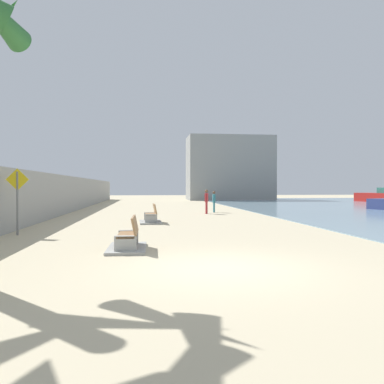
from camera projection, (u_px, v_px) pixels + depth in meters
name	position (u px, v px, depth m)	size (l,w,h in m)	color
ground_plane	(171.00, 214.00, 26.68)	(120.00, 120.00, 0.00)	#C6B793
seawall	(58.00, 195.00, 25.80)	(0.80, 64.00, 2.63)	#9E9E99
bench_near	(128.00, 242.00, 11.42)	(1.13, 2.12, 0.98)	#9E9E99
bench_far	(151.00, 218.00, 19.94)	(1.17, 2.14, 0.98)	#9E9E99
person_walking	(214.00, 200.00, 28.12)	(0.21, 0.53, 1.54)	teal
person_standing	(207.00, 200.00, 26.66)	(0.29, 0.49, 1.67)	#B22D33
pedestrian_sign	(17.00, 194.00, 14.83)	(0.85, 0.08, 2.55)	slate
harbor_building	(229.00, 168.00, 55.61)	(12.00, 6.00, 9.01)	gray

